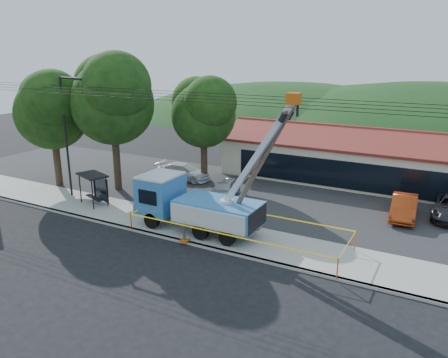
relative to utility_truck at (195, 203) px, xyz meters
name	(u,v)px	position (x,y,z in m)	size (l,w,h in m)	color
ground	(191,265)	(2.18, -3.86, -1.82)	(120.00, 120.00, 0.00)	black
curb	(211,248)	(2.18, -1.76, -1.75)	(60.00, 0.25, 0.15)	#9C9892
sidewalk	(227,236)	(2.18, 0.14, -1.75)	(60.00, 4.00, 0.15)	#9C9892
parking_lot	(277,198)	(2.18, 8.14, -1.77)	(60.00, 12.00, 0.10)	#28282B
strip_mall	(357,159)	(6.18, 16.12, 0.06)	(22.50, 8.53, 4.67)	beige
streetlight	(67,128)	(-11.60, 1.14, 3.48)	(2.13, 0.22, 9.00)	black
tree_west_near	(112,95)	(-9.82, 4.14, 5.70)	(7.56, 6.72, 10.80)	#332316
tree_west_far	(51,106)	(-14.82, 2.64, 4.72)	(6.84, 6.08, 9.48)	#332316
tree_lot	(203,109)	(-4.82, 9.14, 4.39)	(6.30, 5.60, 8.94)	#332316
hill_west	(289,115)	(-12.82, 51.14, -1.82)	(78.40, 56.00, 28.00)	#143613
power_lines	(12,134)	(-16.28, -0.06, 2.86)	(60.00, 1.42, 8.42)	#4C4031
utility_truck	(195,203)	(0.00, 0.00, 0.00)	(10.19, 4.23, 8.56)	black
leaning_pole	(260,164)	(4.14, 0.26, 2.91)	(4.64, 1.72, 8.44)	#4C4031
bus_shelter	(95,182)	(-8.75, 0.58, -0.06)	(2.66, 2.11, 2.23)	black
caution_tape	(237,226)	(2.98, -0.12, -0.84)	(12.71, 3.84, 1.11)	#D4570B
car_silver	(225,199)	(-1.31, 6.29, -1.82)	(1.61, 4.00, 1.36)	#A7ABAE
car_red	(403,219)	(11.02, 8.37, -1.82)	(1.55, 4.44, 1.46)	#A43510
car_white	(184,180)	(-6.74, 8.89, -1.82)	(1.94, 4.77, 1.38)	white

